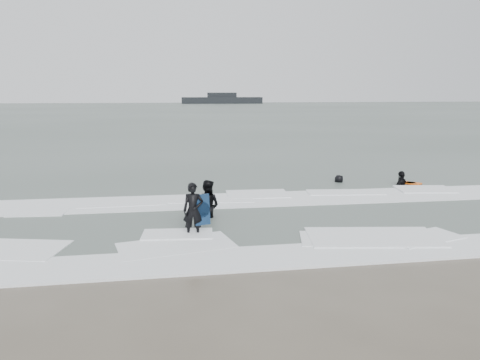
{
  "coord_description": "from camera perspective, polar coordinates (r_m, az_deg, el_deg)",
  "views": [
    {
      "loc": [
        -2.55,
        -12.38,
        4.48
      ],
      "look_at": [
        0.0,
        5.0,
        1.1
      ],
      "focal_mm": 35.0,
      "sensor_mm": 36.0,
      "label": 1
    }
  ],
  "objects": [
    {
      "name": "sea",
      "position": [
        92.52,
        -6.83,
        8.07
      ],
      "size": [
        320.0,
        320.0,
        0.0
      ],
      "primitive_type": "plane",
      "color": "#47544C",
      "rests_on": "ground"
    },
    {
      "name": "vessel_horizon",
      "position": [
        160.08,
        -2.22,
        9.76
      ],
      "size": [
        27.0,
        4.82,
        3.66
      ],
      "color": "black",
      "rests_on": "ground"
    },
    {
      "name": "surf_foam",
      "position": [
        16.88,
        0.64,
        -4.36
      ],
      "size": [
        30.03,
        9.06,
        0.09
      ],
      "color": "white",
      "rests_on": "ground"
    },
    {
      "name": "surfer_right_near",
      "position": [
        23.54,
        19.05,
        -0.69
      ],
      "size": [
        1.16,
        1.01,
        1.88
      ],
      "primitive_type": "imported",
      "rotation": [
        0.0,
        0.0,
        -2.53
      ],
      "color": "black",
      "rests_on": "ground"
    },
    {
      "name": "ground",
      "position": [
        13.41,
        3.14,
        -8.64
      ],
      "size": [
        320.0,
        320.0,
        0.0
      ],
      "primitive_type": "plane",
      "color": "brown",
      "rests_on": "ground"
    },
    {
      "name": "surfer_wading",
      "position": [
        16.82,
        -3.98,
        -4.58
      ],
      "size": [
        1.18,
        1.11,
        1.92
      ],
      "primitive_type": "imported",
      "rotation": [
        0.0,
        0.0,
        2.59
      ],
      "color": "black",
      "rests_on": "ground"
    },
    {
      "name": "surfer_centre",
      "position": [
        14.71,
        -5.66,
        -6.89
      ],
      "size": [
        0.65,
        0.45,
        1.73
      ],
      "primitive_type": "imported",
      "rotation": [
        0.0,
        0.0,
        -0.05
      ],
      "color": "black",
      "rests_on": "ground"
    },
    {
      "name": "surfer_right_far",
      "position": [
        23.41,
        11.96,
        -0.38
      ],
      "size": [
        0.91,
        0.82,
        1.56
      ],
      "primitive_type": "imported",
      "rotation": [
        0.0,
        0.0,
        -2.6
      ],
      "color": "black",
      "rests_on": "ground"
    },
    {
      "name": "bodyboards",
      "position": [
        17.85,
        6.01,
        -2.06
      ],
      "size": [
        11.45,
        7.16,
        1.25
      ],
      "color": "#0D213E",
      "rests_on": "ground"
    }
  ]
}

